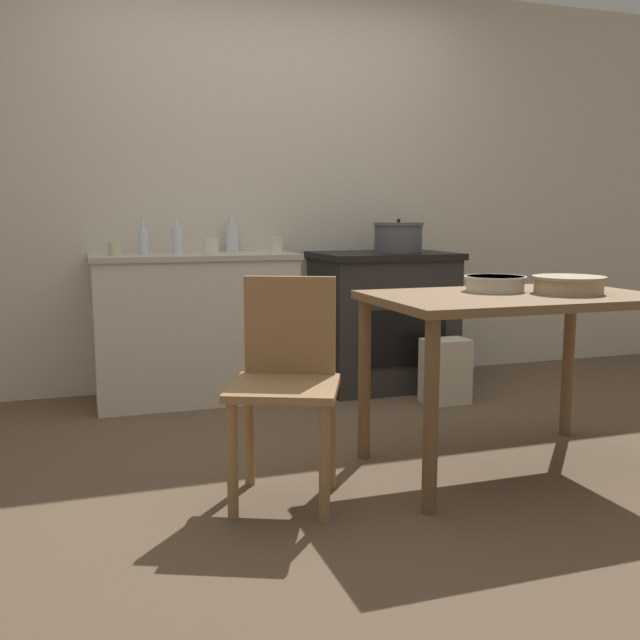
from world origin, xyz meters
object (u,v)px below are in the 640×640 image
at_px(work_table, 513,319).
at_px(cup_center_right, 115,249).
at_px(cup_center, 210,246).
at_px(flour_sack, 445,371).
at_px(chair, 286,379).
at_px(bottle_far_left, 143,241).
at_px(mixing_bowl_small, 569,284).
at_px(mixing_bowl_large, 495,283).
at_px(cup_center_left, 276,246).
at_px(stock_pot, 398,237).
at_px(bottle_mid_left, 177,239).
at_px(stove, 382,319).
at_px(bottle_left, 232,237).

bearing_deg(work_table, cup_center_right, 134.42).
bearing_deg(cup_center, flour_sack, -18.80).
bearing_deg(chair, bottle_far_left, 125.54).
distance_m(mixing_bowl_small, cup_center_right, 2.40).
xyz_separation_m(mixing_bowl_large, cup_center_left, (-0.64, 1.29, 0.12)).
bearing_deg(cup_center_left, bottle_far_left, 155.90).
distance_m(flour_sack, stock_pot, 0.91).
bearing_deg(bottle_mid_left, stove, -5.82).
height_order(stove, cup_center_right, cup_center_right).
xyz_separation_m(chair, cup_center, (-0.02, 1.49, 0.45)).
xyz_separation_m(chair, stock_pot, (1.18, 1.55, 0.48)).
bearing_deg(stove, flour_sack, -71.61).
xyz_separation_m(stove, stock_pot, (0.09, -0.03, 0.52)).
relative_size(bottle_left, cup_center, 2.43).
relative_size(stock_pot, bottle_far_left, 1.62).
xyz_separation_m(mixing_bowl_large, cup_center_right, (-1.53, 1.43, 0.11)).
relative_size(work_table, mixing_bowl_small, 3.88).
bearing_deg(mixing_bowl_large, stock_pot, 82.27).
height_order(work_table, cup_center_left, cup_center_left).
bearing_deg(stove, cup_center_right, -179.23).
bearing_deg(flour_sack, work_table, -104.29).
relative_size(mixing_bowl_large, cup_center_left, 2.75).
xyz_separation_m(mixing_bowl_small, cup_center_left, (-0.88, 1.47, 0.12)).
bearing_deg(stove, chair, -124.52).
distance_m(stock_pot, cup_center, 1.20).
distance_m(stove, mixing_bowl_small, 1.68).
xyz_separation_m(flour_sack, stock_pot, (-0.09, 0.49, 0.76)).
xyz_separation_m(mixing_bowl_large, bottle_far_left, (-1.35, 1.61, 0.14)).
distance_m(stock_pot, bottle_left, 1.04).
relative_size(mixing_bowl_large, bottle_left, 1.19).
distance_m(stove, cup_center_left, 0.90).
height_order(chair, mixing_bowl_large, chair).
bearing_deg(mixing_bowl_large, cup_center, 126.31).
xyz_separation_m(stove, cup_center_left, (-0.74, -0.17, 0.48)).
bearing_deg(chair, cup_center_right, 132.66).
distance_m(chair, bottle_far_left, 1.84).
distance_m(chair, mixing_bowl_small, 1.27).
bearing_deg(flour_sack, mixing_bowl_large, -106.67).
distance_m(work_table, cup_center_right, 2.20).
distance_m(stove, work_table, 1.60).
bearing_deg(flour_sack, cup_center_left, 158.52).
xyz_separation_m(chair, mixing_bowl_small, (1.23, -0.05, 0.33)).
xyz_separation_m(flour_sack, mixing_bowl_small, (-0.03, -1.11, 0.61)).
xyz_separation_m(work_table, bottle_mid_left, (-1.17, 1.72, 0.29)).
xyz_separation_m(bottle_far_left, cup_center, (0.35, -0.25, -0.03)).
bearing_deg(stock_pot, cup_center_right, 179.64).
bearing_deg(work_table, mixing_bowl_large, 93.45).
bearing_deg(mixing_bowl_small, cup_center_left, 120.97).
xyz_separation_m(stock_pot, bottle_far_left, (-1.55, 0.19, -0.01)).
bearing_deg(work_table, bottle_left, 114.07).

